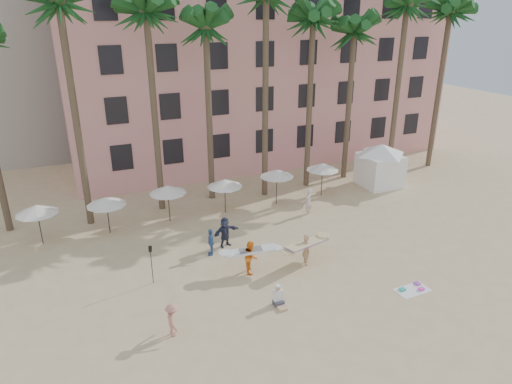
{
  "coord_description": "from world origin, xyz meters",
  "views": [
    {
      "loc": [
        -10.88,
        -15.73,
        13.42
      ],
      "look_at": [
        -1.44,
        6.0,
        4.0
      ],
      "focal_mm": 32.0,
      "sensor_mm": 36.0,
      "label": 1
    }
  ],
  "objects": [
    {
      "name": "seated_man",
      "position": [
        -2.4,
        0.99,
        0.38
      ],
      "size": [
        0.48,
        0.84,
        1.09
      ],
      "color": "#3F3F4C",
      "rests_on": "ground"
    },
    {
      "name": "ground",
      "position": [
        0.0,
        0.0,
        0.0
      ],
      "size": [
        120.0,
        120.0,
        0.0
      ],
      "primitive_type": "plane",
      "color": "#D1B789",
      "rests_on": "ground"
    },
    {
      "name": "beachgoers",
      "position": [
        -3.0,
        6.38,
        0.9
      ],
      "size": [
        12.65,
        9.91,
        1.92
      ],
      "color": "beige",
      "rests_on": "ground"
    },
    {
      "name": "umbrella_row",
      "position": [
        -3.0,
        12.5,
        2.33
      ],
      "size": [
        22.5,
        2.7,
        2.73
      ],
      "color": "#332B23",
      "rests_on": "ground"
    },
    {
      "name": "carrier_white",
      "position": [
        -2.44,
        4.42,
        0.98
      ],
      "size": [
        2.87,
        1.31,
        1.86
      ],
      "color": "orange",
      "rests_on": "ground"
    },
    {
      "name": "beach_towel",
      "position": [
        4.57,
        -0.57,
        0.03
      ],
      "size": [
        1.83,
        1.06,
        0.14
      ],
      "color": "white",
      "rests_on": "ground"
    },
    {
      "name": "palm_row",
      "position": [
        0.51,
        15.0,
        12.97
      ],
      "size": [
        44.4,
        5.4,
        16.3
      ],
      "color": "brown",
      "rests_on": "ground"
    },
    {
      "name": "pink_hotel",
      "position": [
        7.0,
        26.0,
        8.0
      ],
      "size": [
        35.0,
        14.0,
        16.0
      ],
      "primitive_type": "cube",
      "color": "#E69B8C",
      "rests_on": "ground"
    },
    {
      "name": "carrier_yellow",
      "position": [
        0.77,
        3.92,
        1.04
      ],
      "size": [
        3.0,
        1.67,
        1.86
      ],
      "color": "tan",
      "rests_on": "ground"
    },
    {
      "name": "cabana",
      "position": [
        12.49,
        12.63,
        2.07
      ],
      "size": [
        4.61,
        4.61,
        3.5
      ],
      "color": "white",
      "rests_on": "ground"
    },
    {
      "name": "paddle",
      "position": [
        -7.63,
        5.41,
        1.41
      ],
      "size": [
        0.18,
        0.04,
        2.23
      ],
      "color": "black",
      "rests_on": "ground"
    }
  ]
}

